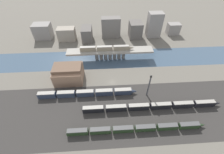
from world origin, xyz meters
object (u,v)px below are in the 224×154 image
at_px(train_on_bridge, 107,48).
at_px(warehouse_building, 69,73).
at_px(train_yard_mid, 152,106).
at_px(signal_tower, 149,86).
at_px(train_yard_near, 137,128).
at_px(train_yard_far, 87,93).

height_order(train_on_bridge, warehouse_building, train_on_bridge).
bearing_deg(train_yard_mid, signal_tower, 91.71).
height_order(train_yard_near, warehouse_building, warehouse_building).
bearing_deg(warehouse_building, train_yard_far, -49.18).
xyz_separation_m(train_on_bridge, train_yard_far, (-13.87, -38.25, -8.38)).
distance_m(train_yard_mid, warehouse_building, 59.09).
xyz_separation_m(train_yard_mid, signal_tower, (-0.31, 10.50, 6.37)).
xyz_separation_m(train_yard_mid, train_yard_far, (-38.58, 12.48, 0.04)).
bearing_deg(signal_tower, train_yard_far, 177.03).
xyz_separation_m(train_yard_mid, warehouse_building, (-51.93, 27.94, 3.77)).
bearing_deg(train_yard_far, train_yard_mid, -17.93).
relative_size(train_yard_mid, signal_tower, 4.90).
distance_m(train_on_bridge, warehouse_building, 35.80).
bearing_deg(train_yard_near, train_yard_far, 136.69).
relative_size(train_yard_near, warehouse_building, 3.82).
height_order(train_on_bridge, train_yard_far, train_on_bridge).
bearing_deg(train_yard_near, signal_tower, 64.84).
xyz_separation_m(train_yard_far, signal_tower, (38.27, -1.99, 6.33)).
distance_m(train_yard_near, warehouse_building, 57.83).
relative_size(train_yard_near, train_yard_far, 1.16).
distance_m(train_on_bridge, train_yard_far, 41.54).
bearing_deg(train_yard_near, warehouse_building, 134.62).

